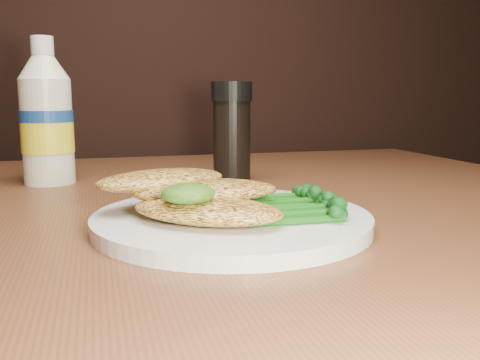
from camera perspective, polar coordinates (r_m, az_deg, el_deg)
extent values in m
cylinder|color=white|center=(0.46, -0.89, -4.41)|extent=(0.24, 0.24, 0.01)
ellipsoid|color=#EDB54B|center=(0.42, -3.62, -3.33)|extent=(0.14, 0.13, 0.02)
ellipsoid|color=#EDB54B|center=(0.46, -3.85, -1.20)|extent=(0.14, 0.08, 0.02)
ellipsoid|color=#EDB54B|center=(0.48, -8.55, 0.01)|extent=(0.13, 0.09, 0.02)
ellipsoid|color=#133708|center=(0.41, -5.70, -1.51)|extent=(0.05, 0.05, 0.02)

